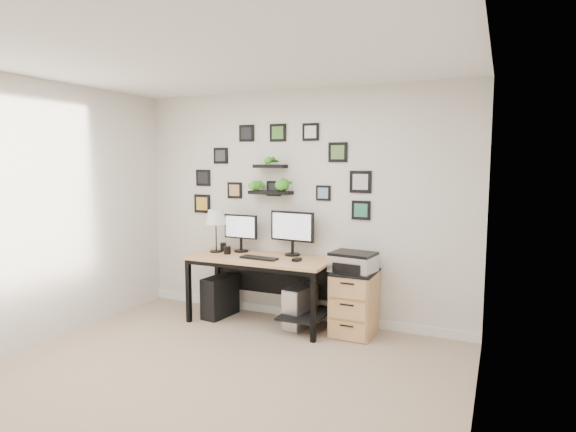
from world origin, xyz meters
The scene contains 14 objects.
room centered at (0.00, 1.98, 0.05)m, with size 4.00×4.00×4.00m.
desk centered at (-0.26, 1.67, 0.63)m, with size 1.60×0.70×0.75m.
monitor_left centered at (-0.65, 1.83, 1.01)m, with size 0.43×0.17×0.44m.
monitor_right centered at (-0.01, 1.86, 1.05)m, with size 0.54×0.19×0.50m.
keyboard centered at (-0.26, 1.54, 0.76)m, with size 0.42×0.13×0.02m, color black.
mouse centered at (0.16, 1.60, 0.77)m, with size 0.07×0.11×0.03m, color black.
table_lamp centered at (-0.91, 1.70, 1.15)m, with size 0.24×0.24×0.50m.
mug centered at (-0.72, 1.64, 0.80)m, with size 0.08×0.08×0.09m, color black.
pen_cup centered at (-0.88, 1.81, 0.80)m, with size 0.07×0.07×0.09m, color black.
pc_tower_black centered at (-0.84, 1.65, 0.24)m, with size 0.21×0.47×0.47m, color black.
pc_tower_grey centered at (0.16, 1.69, 0.22)m, with size 0.27×0.48×0.45m.
file_cabinet centered at (0.76, 1.72, 0.34)m, with size 0.43×0.53×0.67m.
printer centered at (0.74, 1.71, 0.77)m, with size 0.48×0.40×0.20m.
wall_decor centered at (-0.28, 1.93, 1.65)m, with size 2.25×0.18×1.06m.
Camera 1 is at (2.12, -3.02, 1.80)m, focal length 30.00 mm.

